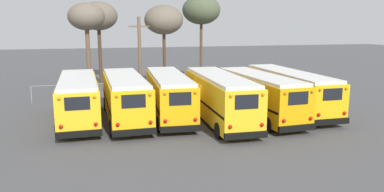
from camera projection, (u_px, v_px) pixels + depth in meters
ground_plane at (193, 119)px, 25.67m from camera, size 160.00×160.00×0.00m
school_bus_0 at (78, 98)px, 24.62m from camera, size 2.77×9.83×2.95m
school_bus_1 at (125, 97)px, 24.77m from camera, size 2.67×9.58×3.03m
school_bus_2 at (169, 94)px, 25.75m from camera, size 2.89×9.86×3.01m
school_bus_3 at (219, 97)px, 24.58m from camera, size 2.75×10.06×3.12m
school_bus_4 at (259, 94)px, 25.70m from camera, size 2.91×9.72×3.01m
school_bus_5 at (289, 89)px, 27.67m from camera, size 2.52×10.74×2.96m
utility_pole at (140, 55)px, 33.52m from camera, size 1.80×0.29×7.02m
bare_tree_0 at (98, 17)px, 39.93m from camera, size 4.06×4.06×8.76m
bare_tree_1 at (201, 11)px, 39.23m from camera, size 4.00×4.00×9.33m
bare_tree_2 at (164, 20)px, 34.71m from camera, size 3.61×3.61×8.13m
bare_tree_3 at (86, 18)px, 33.88m from camera, size 3.31×3.31×8.30m
fence_line at (169, 86)px, 33.33m from camera, size 23.02×0.06×1.42m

